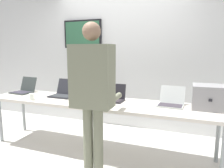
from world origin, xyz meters
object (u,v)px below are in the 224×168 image
Objects in this scene: person at (93,87)px; coffee_mug at (32,97)px; equipment_box at (209,97)px; laptop_station_3 at (171,101)px; laptop_station_0 at (24,89)px; workbench at (98,105)px; laptop_station_2 at (112,97)px; laptop_station_1 at (64,92)px.

person is 18.25× the size of coffee_mug.
coffee_mug is (-2.37, -0.38, -0.10)m from equipment_box.
laptop_station_0 is at bearing -179.94° from laptop_station_3.
workbench is 9.29× the size of laptop_station_0.
person reaches higher than laptop_station_3.
laptop_station_2 is at bearing -179.49° from equipment_box.
laptop_station_2 is at bearing -0.82° from laptop_station_1.
laptop_station_0 is 0.63m from coffee_mug.
laptop_station_1 is at bearing 179.18° from laptop_station_2.
laptop_station_1 is at bearing 168.17° from workbench.
laptop_station_0 is (-2.87, 0.00, -0.09)m from equipment_box.
person is at bearing -135.18° from laptop_station_3.
laptop_station_0 reaches higher than laptop_station_3.
laptop_station_3 is (0.99, 0.14, 0.10)m from workbench.
person reaches higher than equipment_box.
person is (-1.21, -0.75, 0.17)m from equipment_box.
laptop_station_3 is (0.81, 0.02, 0.00)m from laptop_station_2.
coffee_mug is at bearing -170.82° from equipment_box.
equipment_box reaches higher than workbench.
person is at bearing -17.79° from coffee_mug.
laptop_station_2 is at bearing 18.50° from coffee_mug.
laptop_station_1 reaches higher than laptop_station_0.
equipment_box is 0.46m from laptop_station_3.
laptop_station_1 is at bearing 179.99° from equipment_box.
laptop_station_1 is 0.22× the size of person.
equipment_box is at bearing -0.01° from laptop_station_1.
workbench is 9.72× the size of laptop_station_2.
workbench is at bearing 15.05° from coffee_mug.
laptop_station_2 is at bearing 93.69° from person.
laptop_station_0 is 1.61m from laptop_station_2.
laptop_station_3 is at bearing 0.15° from laptop_station_1.
equipment_box is at bearing 0.51° from laptop_station_2.
equipment_box is 2.40m from coffee_mug.
equipment_box reaches higher than laptop_station_3.
laptop_station_3 reaches higher than coffee_mug.
laptop_station_2 is at bearing -0.47° from laptop_station_0.
equipment_box is at bearing 5.27° from workbench.
equipment_box is 1.14× the size of laptop_station_3.
coffee_mug is (-1.16, 0.37, -0.27)m from person.
equipment_box is (1.44, 0.13, 0.19)m from workbench.
laptop_station_1 is (-2.08, 0.00, -0.09)m from equipment_box.
equipment_box reaches higher than laptop_station_1.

